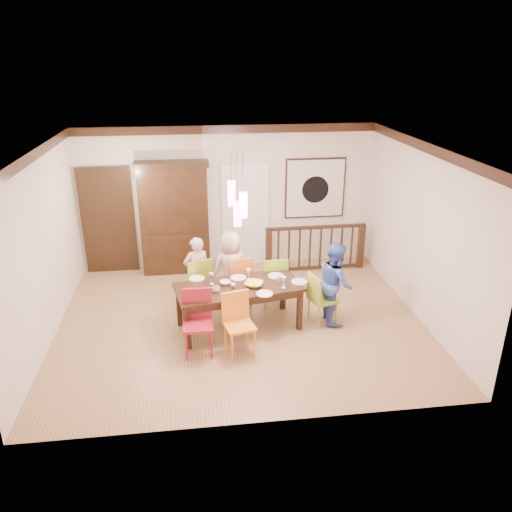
{
  "coord_description": "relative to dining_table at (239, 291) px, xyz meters",
  "views": [
    {
      "loc": [
        -0.69,
        -7.32,
        4.19
      ],
      "look_at": [
        0.27,
        0.14,
        1.11
      ],
      "focal_mm": 35.0,
      "sensor_mm": 36.0,
      "label": 1
    }
  ],
  "objects": [
    {
      "name": "plate_end_right",
      "position": [
        0.99,
        0.01,
        0.1
      ],
      "size": [
        0.26,
        0.26,
        0.01
      ],
      "primitive_type": "cylinder",
      "color": "white",
      "rests_on": "dining_table"
    },
    {
      "name": "pendant_cluster",
      "position": [
        0.0,
        -0.0,
        1.45
      ],
      "size": [
        0.27,
        0.21,
        1.14
      ],
      "color": "#F1487E",
      "rests_on": "ceiling"
    },
    {
      "name": "chair_near_left",
      "position": [
        -0.67,
        -0.68,
        -0.1
      ],
      "size": [
        0.44,
        0.44,
        0.98
      ],
      "rotation": [
        0.0,
        0.0,
        0.0
      ],
      "color": "maroon",
      "rests_on": "floor"
    },
    {
      "name": "white_doorway",
      "position": [
        0.4,
        2.65,
        0.39
      ],
      "size": [
        0.97,
        0.05,
        2.22
      ],
      "primitive_type": "cube",
      "color": "silver",
      "rests_on": "wall_back"
    },
    {
      "name": "person_far_left",
      "position": [
        -0.65,
        0.87,
        -0.02
      ],
      "size": [
        0.53,
        0.42,
        1.29
      ],
      "primitive_type": "imported",
      "rotation": [
        0.0,
        0.0,
        3.41
      ],
      "color": "#FFC2CB",
      "rests_on": "floor"
    },
    {
      "name": "chair_end_right",
      "position": [
        1.39,
        -0.03,
        -0.15
      ],
      "size": [
        0.5,
        0.5,
        0.89
      ],
      "rotation": [
        0.0,
        0.0,
        1.87
      ],
      "color": "#8BA127",
      "rests_on": "floor"
    },
    {
      "name": "wall_back",
      "position": [
        0.05,
        2.69,
        0.79
      ],
      "size": [
        6.0,
        0.0,
        6.0
      ],
      "primitive_type": "plane",
      "rotation": [
        1.57,
        0.0,
        0.0
      ],
      "color": "beige",
      "rests_on": "floor"
    },
    {
      "name": "person_end_right",
      "position": [
        1.6,
        0.04,
        0.02
      ],
      "size": [
        0.52,
        0.67,
        1.37
      ],
      "primitive_type": "imported",
      "rotation": [
        0.0,
        0.0,
        1.57
      ],
      "color": "#405DB4",
      "rests_on": "floor"
    },
    {
      "name": "wall_left",
      "position": [
        -2.95,
        0.19,
        0.79
      ],
      "size": [
        0.0,
        5.0,
        5.0
      ],
      "primitive_type": "plane",
      "rotation": [
        1.57,
        0.0,
        1.57
      ],
      "color": "beige",
      "rests_on": "floor"
    },
    {
      "name": "chair_far_right",
      "position": [
        0.68,
        0.72,
        -0.12
      ],
      "size": [
        0.44,
        0.44,
        0.94
      ],
      "rotation": [
        0.0,
        0.0,
        3.18
      ],
      "color": "#84B220",
      "rests_on": "floor"
    },
    {
      "name": "wine_glass_d",
      "position": [
        0.7,
        -0.15,
        0.18
      ],
      "size": [
        0.08,
        0.08,
        0.19
      ],
      "primitive_type": null,
      "color": "silver",
      "rests_on": "dining_table"
    },
    {
      "name": "person_far_mid",
      "position": [
        -0.05,
        0.84,
        0.02
      ],
      "size": [
        0.76,
        0.59,
        1.37
      ],
      "primitive_type": "imported",
      "rotation": [
        0.0,
        0.0,
        3.4
      ],
      "color": "beige",
      "rests_on": "floor"
    },
    {
      "name": "wine_glass_a",
      "position": [
        -0.42,
        0.12,
        0.18
      ],
      "size": [
        0.08,
        0.08,
        0.19
      ],
      "primitive_type": null,
      "color": "#590C19",
      "rests_on": "dining_table"
    },
    {
      "name": "crown_molding",
      "position": [
        0.05,
        0.19,
        2.16
      ],
      "size": [
        6.0,
        5.0,
        0.16
      ],
      "primitive_type": null,
      "color": "black",
      "rests_on": "wall_back"
    },
    {
      "name": "plate_far_right",
      "position": [
        0.65,
        0.29,
        0.1
      ],
      "size": [
        0.26,
        0.26,
        0.01
      ],
      "primitive_type": "cylinder",
      "color": "white",
      "rests_on": "dining_table"
    },
    {
      "name": "floor",
      "position": [
        0.05,
        0.19,
        -0.66
      ],
      "size": [
        6.0,
        6.0,
        0.0
      ],
      "primitive_type": "plane",
      "color": "#966F48",
      "rests_on": "ground"
    },
    {
      "name": "chair_far_mid",
      "position": [
        0.07,
        0.81,
        -0.12
      ],
      "size": [
        0.52,
        0.52,
        0.95
      ],
      "rotation": [
        0.0,
        0.0,
        3.39
      ],
      "color": "orange",
      "rests_on": "floor"
    },
    {
      "name": "china_hutch",
      "position": [
        -1.04,
        2.48,
        0.48
      ],
      "size": [
        1.43,
        0.46,
        2.26
      ],
      "color": "black",
      "rests_on": "floor"
    },
    {
      "name": "ceiling",
      "position": [
        0.05,
        0.19,
        2.24
      ],
      "size": [
        6.0,
        6.0,
        0.0
      ],
      "primitive_type": "plane",
      "rotation": [
        3.14,
        0.0,
        0.0
      ],
      "color": "white",
      "rests_on": "wall_back"
    },
    {
      "name": "painting",
      "position": [
        1.85,
        2.65,
        0.94
      ],
      "size": [
        1.25,
        0.06,
        1.25
      ],
      "color": "black",
      "rests_on": "wall_back"
    },
    {
      "name": "napkin",
      "position": [
        -0.02,
        -0.33,
        0.1
      ],
      "size": [
        0.18,
        0.14,
        0.01
      ],
      "primitive_type": "cube",
      "color": "#D83359",
      "rests_on": "dining_table"
    },
    {
      "name": "plate_far_mid",
      "position": [
        0.03,
        0.29,
        0.1
      ],
      "size": [
        0.26,
        0.26,
        0.01
      ],
      "primitive_type": "cylinder",
      "color": "white",
      "rests_on": "dining_table"
    },
    {
      "name": "plate_near_left",
      "position": [
        -0.7,
        -0.32,
        0.1
      ],
      "size": [
        0.26,
        0.26,
        0.01
      ],
      "primitive_type": "cylinder",
      "color": "white",
      "rests_on": "dining_table"
    },
    {
      "name": "cup_right",
      "position": [
        0.68,
        0.08,
        0.14
      ],
      "size": [
        0.11,
        0.11,
        0.1
      ],
      "primitive_type": "imported",
      "rotation": [
        0.0,
        0.0,
        -0.03
      ],
      "color": "silver",
      "rests_on": "dining_table"
    },
    {
      "name": "plate_far_left",
      "position": [
        -0.66,
        0.35,
        0.1
      ],
      "size": [
        0.26,
        0.26,
        0.01
      ],
      "primitive_type": "cylinder",
      "color": "white",
      "rests_on": "dining_table"
    },
    {
      "name": "wine_glass_b",
      "position": [
        0.19,
        0.21,
        0.18
      ],
      "size": [
        0.08,
        0.08,
        0.19
      ],
      "primitive_type": null,
      "color": "silver",
      "rests_on": "dining_table"
    },
    {
      "name": "balustrade",
      "position": [
        1.78,
        2.14,
        -0.16
      ],
      "size": [
        2.06,
        0.12,
        0.96
      ],
      "rotation": [
        0.0,
        0.0,
        0.01
      ],
      "color": "black",
      "rests_on": "floor"
    },
    {
      "name": "plate_near_mid",
      "position": [
        0.37,
        -0.34,
        0.1
      ],
      "size": [
        0.26,
        0.26,
        0.01
      ],
      "primitive_type": "cylinder",
      "color": "white",
      "rests_on": "dining_table"
    },
    {
      "name": "cup_left",
      "position": [
        -0.37,
        -0.18,
        0.14
      ],
      "size": [
        0.15,
        0.15,
        0.09
      ],
      "primitive_type": "imported",
      "rotation": [
        0.0,
        0.0,
        0.34
      ],
      "color": "silver",
      "rests_on": "dining_table"
    },
    {
      "name": "small_bowl",
      "position": [
        -0.2,
        0.08,
        0.12
      ],
      "size": [
        0.24,
        0.24,
        0.06
      ],
      "primitive_type": "imported",
      "rotation": [
        0.0,
        0.0,
        -0.41
      ],
      "color": "white",
      "rests_on": "dining_table"
    },
    {
      "name": "chair_near_mid",
      "position": [
        -0.06,
        -0.75,
        -0.13
      ],
      "size": [
        0.51,
        0.51,
        0.93
      ],
      "rotation": [
        0.0,
        0.0,
        0.23
      ],
      "color": "orange",
      "rests_on": "floor"
    },
    {
      "name": "dining_table",
      "position": [
        0.0,
        0.0,
        0.0
      ],
      "size": [
        2.12,
        1.26,
        0.75
      ],
      "rotation": [
        0.0,
        0.0,
        0.19
      ],
      "color": "black",
      "rests_on": "floor"
    },
    {
      "name": "serving_bowl",
      "position": [
        0.24,
        -0.04,
        0.12
      ],
      "size": [
        0.37,
        0.37,
        0.07
      ],
      "primitive_type": "imported",
      "rotation": [
        0.0,
        0.0,
        -0.35
      ],
      "color": "#F1EA44",
      "rests_on": "dining_table"
    },
    {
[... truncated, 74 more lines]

